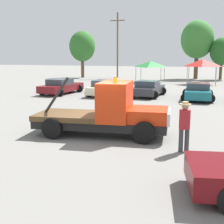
{
  "coord_description": "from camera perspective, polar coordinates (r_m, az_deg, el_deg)",
  "views": [
    {
      "loc": [
        4.34,
        -12.5,
        3.47
      ],
      "look_at": [
        0.5,
        0.0,
        1.05
      ],
      "focal_mm": 50.0,
      "sensor_mm": 36.0,
      "label": 1
    }
  ],
  "objects": [
    {
      "name": "utility_pole",
      "position": [
        47.53,
        1.02,
        12.36
      ],
      "size": [
        2.2,
        0.24,
        9.55
      ],
      "color": "brown",
      "rests_on": "ground"
    },
    {
      "name": "parked_car_teal",
      "position": [
        25.04,
        15.43,
        3.63
      ],
      "size": [
        2.57,
        4.66,
        1.34
      ],
      "rotation": [
        0.0,
        0.0,
        1.61
      ],
      "color": "#196670",
      "rests_on": "ground"
    },
    {
      "name": "canopy_tent_green",
      "position": [
        39.4,
        7.08,
        8.69
      ],
      "size": [
        3.12,
        3.12,
        2.68
      ],
      "color": "#9E9EA3",
      "rests_on": "ground"
    },
    {
      "name": "parked_car_charcoal",
      "position": [
        26.29,
        6.57,
        4.24
      ],
      "size": [
        2.73,
        4.41,
        1.34
      ],
      "rotation": [
        0.0,
        0.0,
        1.49
      ],
      "color": "#2D2D33",
      "rests_on": "ground"
    },
    {
      "name": "ground_plane",
      "position": [
        13.68,
        -2.01,
        -4.22
      ],
      "size": [
        160.0,
        160.0,
        0.0
      ],
      "primitive_type": "plane",
      "color": "gray"
    },
    {
      "name": "person_near_truck",
      "position": [
        11.38,
        13.14,
        -1.89
      ],
      "size": [
        0.41,
        0.41,
        1.84
      ],
      "rotation": [
        0.0,
        0.0,
        1.93
      ],
      "color": "#38383D",
      "rests_on": "ground"
    },
    {
      "name": "tree_right",
      "position": [
        46.39,
        19.44,
        10.41
      ],
      "size": [
        3.25,
        3.25,
        5.8
      ],
      "color": "brown",
      "rests_on": "ground"
    },
    {
      "name": "canopy_tent_red",
      "position": [
        38.18,
        16.2,
        8.61
      ],
      "size": [
        3.22,
        3.22,
        2.92
      ],
      "color": "#9E9EA3",
      "rests_on": "ground"
    },
    {
      "name": "parked_car_maroon",
      "position": [
        28.35,
        -9.3,
        4.63
      ],
      "size": [
        2.84,
        5.02,
        1.34
      ],
      "rotation": [
        0.0,
        0.0,
        1.46
      ],
      "color": "maroon",
      "rests_on": "ground"
    },
    {
      "name": "tree_center",
      "position": [
        48.09,
        -5.46,
        11.84
      ],
      "size": [
        3.89,
        3.89,
        6.95
      ],
      "color": "brown",
      "rests_on": "ground"
    },
    {
      "name": "tree_left",
      "position": [
        47.07,
        15.34,
        12.64
      ],
      "size": [
        4.63,
        4.63,
        8.27
      ],
      "color": "brown",
      "rests_on": "ground"
    },
    {
      "name": "tow_truck",
      "position": [
        13.39,
        -0.51,
        -0.25
      ],
      "size": [
        5.97,
        2.63,
        2.53
      ],
      "rotation": [
        0.0,
        0.0,
        0.1
      ],
      "color": "black",
      "rests_on": "ground"
    },
    {
      "name": "parked_car_cream",
      "position": [
        26.74,
        -1.34,
        4.41
      ],
      "size": [
        2.46,
        4.51,
        1.34
      ],
      "rotation": [
        0.0,
        0.0,
        1.56
      ],
      "color": "beige",
      "rests_on": "ground"
    }
  ]
}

